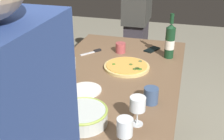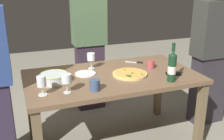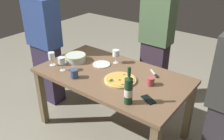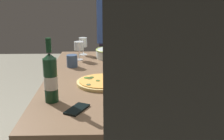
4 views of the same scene
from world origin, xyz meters
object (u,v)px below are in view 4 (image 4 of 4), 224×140
object	(u,v)px
wine_glass_near_pizza	(145,55)
wine_glass_far_left	(79,47)
cup_amber	(123,94)
person_guest_right	(109,38)
wine_bottle	(51,77)
cup_ceramic	(72,61)
pizza	(102,82)
wine_glass_by_bottle	(83,43)
side_plate	(125,67)
serving_bowl	(111,53)
pizza_knife	(160,95)
cell_phone	(77,109)
dining_table	(112,89)

from	to	relation	value
wine_glass_near_pizza	wine_glass_far_left	size ratio (longest dim) A/B	1.02
cup_amber	person_guest_right	size ratio (longest dim) A/B	0.05
wine_bottle	cup_ceramic	bearing A→B (deg)	176.93
person_guest_right	cup_ceramic	bearing A→B (deg)	-19.68
pizza	cup_amber	xyz separation A→B (m)	(0.28, 0.11, 0.03)
wine_glass_by_bottle	side_plate	distance (m)	0.57
serving_bowl	pizza_knife	world-z (taller)	serving_bowl
pizza	pizza_knife	size ratio (longest dim) A/B	2.04
serving_bowl	wine_glass_by_bottle	size ratio (longest dim) A/B	1.59
wine_bottle	wine_glass_near_pizza	xyz separation A→B (m)	(-0.56, 0.58, -0.02)
cell_phone	person_guest_right	size ratio (longest dim) A/B	0.09
cup_amber	cell_phone	bearing A→B (deg)	-63.83
wine_bottle	side_plate	distance (m)	0.80
wine_glass_far_left	pizza_knife	size ratio (longest dim) A/B	0.98
wine_glass_near_pizza	side_plate	bearing A→B (deg)	-125.74
serving_bowl	wine_bottle	bearing A→B (deg)	-19.23
cell_phone	wine_glass_by_bottle	bearing A→B (deg)	118.51
serving_bowl	person_guest_right	bearing A→B (deg)	-179.97
cup_ceramic	pizza_knife	bearing A→B (deg)	41.24
wine_glass_near_pizza	pizza_knife	size ratio (longest dim) A/B	1.00
person_guest_right	cup_amber	bearing A→B (deg)	1.84
wine_glass_near_pizza	serving_bowl	bearing A→B (deg)	-149.52
wine_glass_near_pizza	pizza	bearing A→B (deg)	-47.57
wine_bottle	wine_glass_far_left	size ratio (longest dim) A/B	2.21
wine_glass_by_bottle	serving_bowl	bearing A→B (deg)	62.24
wine_glass_far_left	pizza_knife	distance (m)	1.00
wine_bottle	cup_amber	xyz separation A→B (m)	(0.00, 0.38, -0.09)
person_guest_right	pizza_knife	bearing A→B (deg)	10.00
pizza	cell_phone	xyz separation A→B (m)	(0.40, -0.12, -0.01)
dining_table	person_guest_right	world-z (taller)	person_guest_right
wine_bottle	cell_phone	bearing A→B (deg)	50.81
wine_bottle	wine_glass_near_pizza	size ratio (longest dim) A/B	2.15
dining_table	side_plate	bearing A→B (deg)	155.55
dining_table	pizza	world-z (taller)	pizza
dining_table	cup_ceramic	world-z (taller)	cup_ceramic
dining_table	serving_bowl	bearing A→B (deg)	179.65
pizza	wine_glass_far_left	xyz separation A→B (m)	(-0.63, -0.19, 0.10)
cup_ceramic	cell_phone	distance (m)	0.82
cup_ceramic	side_plate	bearing A→B (deg)	85.77
wine_glass_by_bottle	pizza_knife	bearing A→B (deg)	25.60
wine_glass_near_pizza	cup_amber	world-z (taller)	wine_glass_near_pizza
wine_bottle	pizza_knife	bearing A→B (deg)	95.50
wine_glass_by_bottle	side_plate	xyz separation A→B (m)	(0.44, 0.35, -0.10)
cup_amber	cell_phone	xyz separation A→B (m)	(0.12, -0.24, -0.03)
serving_bowl	pizza_knife	distance (m)	0.95
wine_bottle	person_guest_right	distance (m)	1.56
pizza	side_plate	xyz separation A→B (m)	(-0.38, 0.17, -0.01)
dining_table	wine_glass_near_pizza	distance (m)	0.35
person_guest_right	wine_glass_by_bottle	bearing A→B (deg)	-29.61
dining_table	cell_phone	xyz separation A→B (m)	(0.55, -0.19, 0.10)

